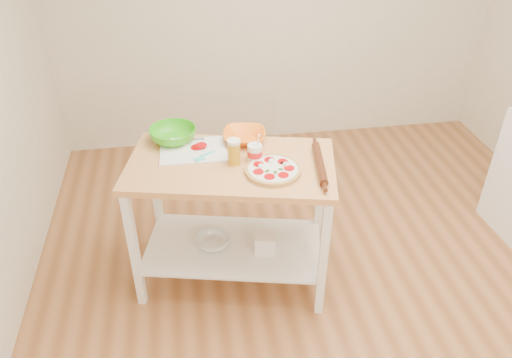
{
  "coord_description": "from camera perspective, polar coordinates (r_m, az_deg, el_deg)",
  "views": [
    {
      "loc": [
        -0.89,
        -2.11,
        2.45
      ],
      "look_at": [
        -0.5,
        0.35,
        0.77
      ],
      "focal_mm": 35.0,
      "sensor_mm": 36.0,
      "label": 1
    }
  ],
  "objects": [
    {
      "name": "orange_bowl",
      "position": [
        3.13,
        -1.33,
        4.88
      ],
      "size": [
        0.31,
        0.31,
        0.07
      ],
      "primitive_type": "imported",
      "rotation": [
        0.0,
        0.0,
        -0.19
      ],
      "color": "orange",
      "rests_on": "prep_island"
    },
    {
      "name": "spatula",
      "position": [
        2.97,
        -5.99,
        2.62
      ],
      "size": [
        0.13,
        0.11,
        0.01
      ],
      "rotation": [
        0.0,
        0.0,
        0.46
      ],
      "color": "#40D1CC",
      "rests_on": "cutting_board"
    },
    {
      "name": "beer_pint",
      "position": [
        2.88,
        -2.54,
        3.13
      ],
      "size": [
        0.08,
        0.08,
        0.16
      ],
      "color": "#BF8E18",
      "rests_on": "prep_island"
    },
    {
      "name": "pizza",
      "position": [
        2.83,
        1.95,
        1.06
      ],
      "size": [
        0.32,
        0.32,
        0.05
      ],
      "rotation": [
        0.0,
        0.0,
        -0.43
      ],
      "color": "tan",
      "rests_on": "prep_island"
    },
    {
      "name": "shelf_glass_bowl",
      "position": [
        3.29,
        -4.94,
        -7.14
      ],
      "size": [
        0.29,
        0.29,
        0.07
      ],
      "primitive_type": "imported",
      "rotation": [
        0.0,
        0.0,
        -0.46
      ],
      "color": "silver",
      "rests_on": "prep_island"
    },
    {
      "name": "prep_island",
      "position": [
        3.06,
        -2.77,
        -2.09
      ],
      "size": [
        1.33,
        0.92,
        0.9
      ],
      "rotation": [
        0.0,
        0.0,
        -0.23
      ],
      "color": "tan",
      "rests_on": "ground"
    },
    {
      "name": "rolling_pin",
      "position": [
        2.89,
        7.28,
        1.76
      ],
      "size": [
        0.11,
        0.42,
        0.05
      ],
      "primitive_type": "cylinder",
      "rotation": [
        1.57,
        0.0,
        -0.15
      ],
      "color": "#502512",
      "rests_on": "prep_island"
    },
    {
      "name": "knife",
      "position": [
        3.15,
        -9.07,
        4.35
      ],
      "size": [
        0.27,
        0.03,
        0.01
      ],
      "rotation": [
        0.0,
        0.0,
        -0.05
      ],
      "color": "silver",
      "rests_on": "cutting_board"
    },
    {
      "name": "shelf_bin",
      "position": [
        3.22,
        1.09,
        -7.27
      ],
      "size": [
        0.16,
        0.16,
        0.13
      ],
      "primitive_type": "cube",
      "rotation": [
        0.0,
        0.0,
        -0.23
      ],
      "color": "white",
      "rests_on": "prep_island"
    },
    {
      "name": "room_shell",
      "position": [
        2.54,
        12.58,
        7.46
      ],
      "size": [
        4.04,
        4.54,
        2.74
      ],
      "color": "#A1663B",
      "rests_on": "ground"
    },
    {
      "name": "yogurt_tub",
      "position": [
        2.91,
        -0.14,
        3.0
      ],
      "size": [
        0.09,
        0.09,
        0.19
      ],
      "color": "white",
      "rests_on": "prep_island"
    },
    {
      "name": "green_bowl",
      "position": [
        3.16,
        -9.47,
        5.0
      ],
      "size": [
        0.3,
        0.3,
        0.09
      ],
      "primitive_type": "imported",
      "rotation": [
        0.0,
        0.0,
        -0.04
      ],
      "color": "green",
      "rests_on": "prep_island"
    },
    {
      "name": "cutting_board",
      "position": [
        3.06,
        -7.22,
        3.33
      ],
      "size": [
        0.41,
        0.31,
        0.04
      ],
      "rotation": [
        0.0,
        0.0,
        -0.03
      ],
      "color": "white",
      "rests_on": "prep_island"
    }
  ]
}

